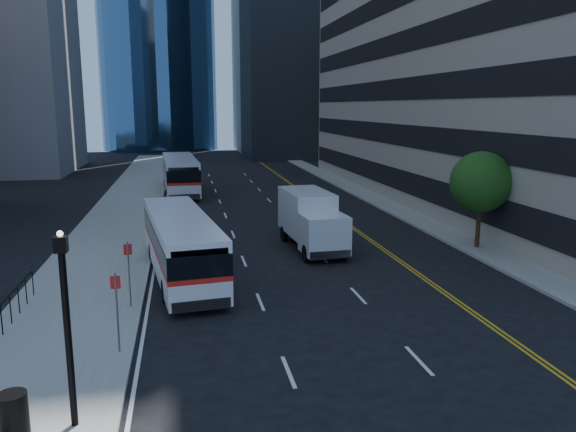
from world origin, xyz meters
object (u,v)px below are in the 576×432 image
object	(u,v)px
bus_front	(181,243)
bus_rear	(180,174)
lamp_post	(67,321)
trash_can	(13,414)
box_truck	(311,220)
street_tree	(481,182)

from	to	relation	value
bus_front	bus_rear	world-z (taller)	bus_rear
lamp_post	trash_can	size ratio (longest dim) A/B	4.56
bus_rear	box_truck	distance (m)	22.64
lamp_post	bus_front	distance (m)	12.32
bus_front	street_tree	bearing A→B (deg)	-0.27
street_tree	trash_can	bearing A→B (deg)	-143.71
lamp_post	box_truck	size ratio (longest dim) A/B	0.70
lamp_post	bus_rear	xyz separation A→B (m)	(2.40, 37.37, -1.01)
bus_front	trash_can	bearing A→B (deg)	-114.77
street_tree	lamp_post	size ratio (longest dim) A/B	1.12
street_tree	trash_can	distance (m)	24.11
street_tree	lamp_post	bearing A→B (deg)	-142.13
street_tree	box_truck	bearing A→B (deg)	168.23
box_truck	trash_can	size ratio (longest dim) A/B	6.46
bus_rear	bus_front	bearing A→B (deg)	-92.92
bus_rear	trash_can	world-z (taller)	bus_rear
box_truck	bus_rear	bearing A→B (deg)	103.94
bus_rear	street_tree	bearing A→B (deg)	-59.38
lamp_post	trash_can	world-z (taller)	lamp_post
street_tree	lamp_post	distance (m)	22.82
bus_rear	box_truck	size ratio (longest dim) A/B	1.90
lamp_post	box_truck	xyz separation A→B (m)	(9.32, 15.81, -1.12)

